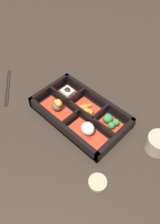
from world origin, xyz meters
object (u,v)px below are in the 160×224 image
object	(u,v)px
bowl_rice	(88,130)
sauce_dish	(98,182)
tea_cup	(159,143)
chopsticks	(7,87)

from	to	relation	value
bowl_rice	sauce_dish	distance (m)	0.17
bowl_rice	tea_cup	world-z (taller)	bowl_rice
bowl_rice	chopsticks	xyz separation A→B (m)	(0.40, 0.06, -0.03)
tea_cup	bowl_rice	bearing A→B (deg)	31.82
bowl_rice	sauce_dish	xyz separation A→B (m)	(-0.13, 0.10, -0.02)
chopsticks	sauce_dish	xyz separation A→B (m)	(-0.53, 0.05, 0.00)
tea_cup	sauce_dish	distance (m)	0.23
chopsticks	tea_cup	bearing A→B (deg)	-163.38
bowl_rice	chopsticks	size ratio (longest dim) A/B	0.75
bowl_rice	tea_cup	xyz separation A→B (m)	(-0.19, -0.12, -0.00)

